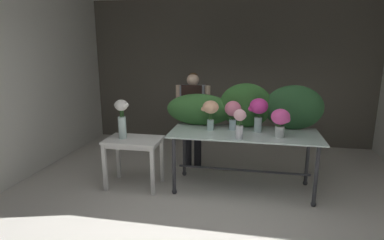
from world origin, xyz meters
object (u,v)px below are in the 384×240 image
at_px(side_table_white, 134,146).
at_px(vase_rosy_ranunculus, 233,111).
at_px(vase_magenta_freesia, 259,110).
at_px(vase_fuchsia_carnations, 281,120).
at_px(vase_peach_roses, 211,110).
at_px(vase_blush_stock, 240,122).
at_px(vase_white_roses_tall, 122,117).
at_px(display_table_glass, 244,141).
at_px(florist, 193,110).

distance_m(side_table_white, vase_rosy_ranunculus, 1.50).
bearing_deg(vase_magenta_freesia, side_table_white, -171.21).
bearing_deg(vase_rosy_ranunculus, vase_fuchsia_carnations, -22.33).
bearing_deg(vase_peach_roses, vase_blush_stock, -40.43).
height_order(side_table_white, vase_white_roses_tall, vase_white_roses_tall).
xyz_separation_m(vase_rosy_ranunculus, vase_white_roses_tall, (-1.54, -0.32, -0.08)).
distance_m(vase_blush_stock, vase_white_roses_tall, 1.66).
xyz_separation_m(vase_rosy_ranunculus, vase_fuchsia_carnations, (0.63, -0.26, -0.04)).
bearing_deg(vase_peach_roses, vase_white_roses_tall, -169.18).
xyz_separation_m(vase_magenta_freesia, vase_peach_roses, (-0.66, -0.03, -0.02)).
bearing_deg(display_table_glass, vase_peach_roses, 175.02).
relative_size(florist, vase_rosy_ranunculus, 3.84).
bearing_deg(vase_fuchsia_carnations, vase_blush_stock, -160.62).
height_order(display_table_glass, vase_peach_roses, vase_peach_roses).
xyz_separation_m(florist, vase_rosy_ranunculus, (0.69, -0.59, 0.14)).
bearing_deg(vase_rosy_ranunculus, vase_peach_roses, -165.00).
distance_m(vase_fuchsia_carnations, vase_magenta_freesia, 0.36).
bearing_deg(florist, vase_peach_roses, -60.35).
bearing_deg(florist, display_table_glass, -39.77).
relative_size(vase_rosy_ranunculus, vase_fuchsia_carnations, 1.11).
bearing_deg(vase_magenta_freesia, florist, 148.44).
bearing_deg(display_table_glass, vase_magenta_freesia, 22.11).
distance_m(vase_rosy_ranunculus, vase_peach_roses, 0.32).
bearing_deg(vase_blush_stock, vase_magenta_freesia, 58.87).
bearing_deg(vase_blush_stock, vase_peach_roses, 139.57).
distance_m(vase_blush_stock, vase_peach_roses, 0.56).
height_order(vase_blush_stock, vase_peach_roses, vase_peach_roses).
bearing_deg(florist, side_table_white, -127.22).
height_order(vase_blush_stock, vase_magenta_freesia, vase_magenta_freesia).
distance_m(florist, vase_rosy_ranunculus, 0.92).
height_order(vase_rosy_ranunculus, vase_magenta_freesia, vase_magenta_freesia).
distance_m(side_table_white, vase_white_roses_tall, 0.45).
relative_size(florist, vase_peach_roses, 3.75).
relative_size(vase_blush_stock, vase_white_roses_tall, 0.69).
height_order(vase_rosy_ranunculus, vase_white_roses_tall, vase_white_roses_tall).
relative_size(florist, vase_magenta_freesia, 3.38).
bearing_deg(vase_blush_stock, vase_rosy_ranunculus, 104.82).
relative_size(side_table_white, vase_fuchsia_carnations, 2.08).
bearing_deg(vase_fuchsia_carnations, vase_peach_roses, 169.24).
xyz_separation_m(vase_blush_stock, vase_rosy_ranunculus, (-0.12, 0.44, 0.05)).
xyz_separation_m(display_table_glass, florist, (-0.86, 0.72, 0.26)).
bearing_deg(vase_white_roses_tall, vase_blush_stock, -4.32).
height_order(florist, vase_peach_roses, florist).
height_order(vase_fuchsia_carnations, vase_magenta_freesia, vase_magenta_freesia).
bearing_deg(side_table_white, vase_peach_roses, 12.33).
bearing_deg(side_table_white, vase_white_roses_tall, -179.93).
relative_size(display_table_glass, florist, 1.28).
distance_m(display_table_glass, side_table_white, 1.57).
distance_m(display_table_glass, vase_fuchsia_carnations, 0.60).
xyz_separation_m(florist, vase_blush_stock, (0.81, -1.04, 0.09)).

